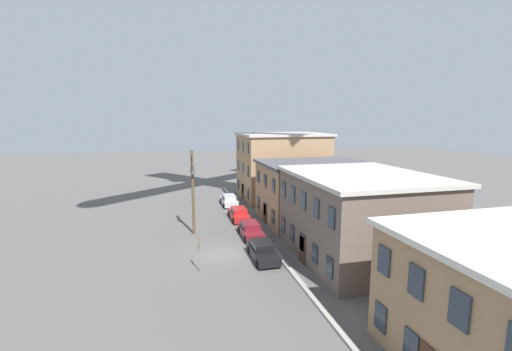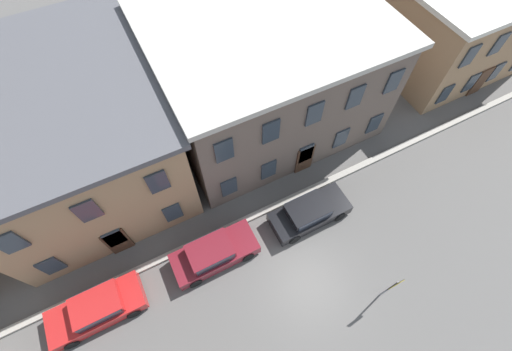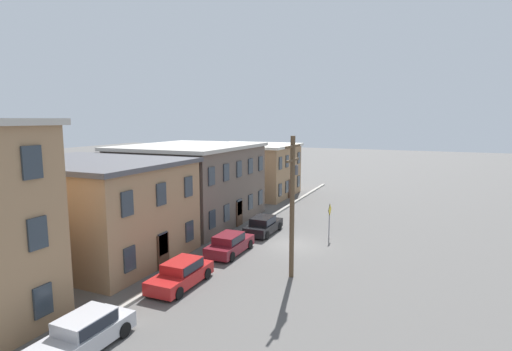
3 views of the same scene
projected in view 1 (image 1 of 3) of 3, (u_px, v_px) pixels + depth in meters
ground_plane at (222, 254)px, 29.13m from camera, size 200.00×200.00×0.00m
kerb_strip at (273, 248)px, 30.20m from camera, size 56.00×0.36×0.16m
apartment_corner at (282, 165)px, 49.98m from camera, size 10.49×12.09×9.39m
apartment_midblock at (315, 191)px, 38.82m from camera, size 9.63×12.08×6.64m
apartment_far at (359, 216)px, 28.03m from camera, size 12.47×10.31×7.04m
car_silver at (229, 200)px, 45.61m from camera, size 4.40×1.92×1.43m
car_red at (239, 213)px, 38.97m from camera, size 4.40×1.92×1.43m
car_maroon at (251, 229)px, 33.30m from camera, size 4.40×1.92×1.43m
car_black at (263, 250)px, 27.95m from camera, size 4.40×1.92×1.43m
caution_sign at (199, 248)px, 25.51m from camera, size 0.98×0.08×2.76m
utility_pole at (193, 188)px, 33.46m from camera, size 2.40×0.44×8.41m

